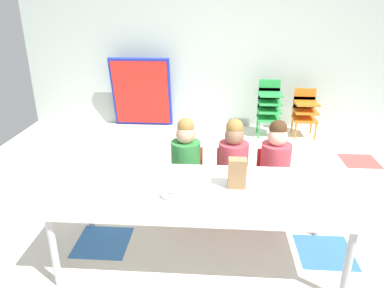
{
  "coord_description": "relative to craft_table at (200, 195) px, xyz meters",
  "views": [
    {
      "loc": [
        0.01,
        -2.86,
        1.87
      ],
      "look_at": [
        -0.17,
        -0.33,
        0.85
      ],
      "focal_mm": 33.84,
      "sensor_mm": 36.0,
      "label": 1
    }
  ],
  "objects": [
    {
      "name": "kid_chair_green_stack",
      "position": [
        0.86,
        2.81,
        -0.1
      ],
      "size": [
        0.32,
        0.3,
        0.8
      ],
      "color": "green",
      "rests_on": "ground_plane"
    },
    {
      "name": "seated_child_middle_seat",
      "position": [
        0.26,
        0.65,
        -0.0
      ],
      "size": [
        0.33,
        0.33,
        0.92
      ],
      "color": "red",
      "rests_on": "ground_plane"
    },
    {
      "name": "donut_powdered_on_plate",
      "position": [
        -0.21,
        -0.12,
        0.07
      ],
      "size": [
        0.12,
        0.12,
        0.04
      ],
      "primitive_type": "torus",
      "color": "white",
      "rests_on": "craft_table"
    },
    {
      "name": "seated_child_near_camera",
      "position": [
        -0.16,
        0.65,
        -0.0
      ],
      "size": [
        0.35,
        0.35,
        0.92
      ],
      "color": "red",
      "rests_on": "ground_plane"
    },
    {
      "name": "paper_plate_near_edge",
      "position": [
        -0.21,
        -0.12,
        0.05
      ],
      "size": [
        0.18,
        0.18,
        0.01
      ],
      "primitive_type": "cylinder",
      "color": "white",
      "rests_on": "craft_table"
    },
    {
      "name": "craft_table",
      "position": [
        0.0,
        0.0,
        0.0
      ],
      "size": [
        2.1,
        0.83,
        0.6
      ],
      "color": "white",
      "rests_on": "ground_plane"
    },
    {
      "name": "paper_bag_brown",
      "position": [
        0.26,
        0.06,
        0.15
      ],
      "size": [
        0.13,
        0.09,
        0.22
      ],
      "primitive_type": "cube",
      "color": "#9E754C",
      "rests_on": "craft_table"
    },
    {
      "name": "back_wall",
      "position": [
        0.09,
        3.24,
        0.81
      ],
      "size": [
        5.83,
        0.1,
        2.73
      ],
      "primitive_type": "cube",
      "color": "#B2C1B7",
      "rests_on": "ground_plane"
    },
    {
      "name": "seated_child_far_right",
      "position": [
        0.63,
        0.65,
        -0.0
      ],
      "size": [
        0.32,
        0.31,
        0.92
      ],
      "color": "red",
      "rests_on": "ground_plane"
    },
    {
      "name": "folded_activity_table",
      "position": [
        -1.04,
        3.04,
        -0.02
      ],
      "size": [
        0.9,
        0.29,
        1.09
      ],
      "color": "#1E33BF",
      "rests_on": "ground_plane"
    },
    {
      "name": "paper_plate_center_table",
      "position": [
        0.22,
        -0.12,
        0.05
      ],
      "size": [
        0.18,
        0.18,
        0.01
      ],
      "primitive_type": "cylinder",
      "color": "white",
      "rests_on": "craft_table"
    },
    {
      "name": "ground_plane",
      "position": [
        0.1,
        0.58,
        -0.57
      ],
      "size": [
        5.83,
        5.32,
        0.02
      ],
      "color": "silver"
    },
    {
      "name": "kid_chair_orange_stack",
      "position": [
        1.37,
        2.81,
        -0.16
      ],
      "size": [
        0.32,
        0.3,
        0.68
      ],
      "color": "orange",
      "rests_on": "ground_plane"
    }
  ]
}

